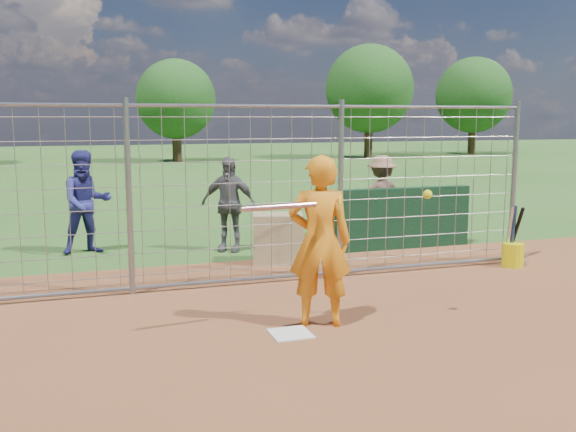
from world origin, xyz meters
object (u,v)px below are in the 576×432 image
object	(u,v)px
equipment_bin	(278,238)
bystander_c	(382,197)
bucket_with_bats	(513,251)
bystander_b	(228,204)
batter	(320,241)
bystander_a	(86,202)

from	to	relation	value
equipment_bin	bystander_c	bearing A→B (deg)	44.40
bucket_with_bats	bystander_c	bearing A→B (deg)	107.36
bystander_b	bucket_with_bats	size ratio (longest dim) A/B	1.72
bystander_b	bystander_c	bearing A→B (deg)	35.10
batter	equipment_bin	xyz separation A→B (m)	(0.50, 3.19, -0.57)
equipment_bin	bucket_with_bats	bearing A→B (deg)	-7.26
batter	bystander_a	xyz separation A→B (m)	(-2.43, 4.92, -0.07)
bystander_b	equipment_bin	size ratio (longest dim) A/B	2.09
batter	bystander_c	distance (m)	5.51
bucket_with_bats	equipment_bin	bearing A→B (deg)	156.99
bystander_a	equipment_bin	bearing A→B (deg)	-41.43
bystander_a	bucket_with_bats	distance (m)	7.15
equipment_bin	bucket_with_bats	distance (m)	3.74
batter	bystander_b	xyz separation A→B (m)	(-0.05, 4.34, -0.13)
bystander_a	bucket_with_bats	bearing A→B (deg)	-37.53
batter	bystander_a	bearing A→B (deg)	-43.45
bystander_c	bystander_b	bearing A→B (deg)	13.97
batter	bystander_b	size ratio (longest dim) A/B	1.16
bucket_with_bats	bystander_b	bearing A→B (deg)	146.85
bucket_with_bats	bystander_a	bearing A→B (deg)	153.44
bystander_c	equipment_bin	size ratio (longest dim) A/B	2.03
bystander_a	equipment_bin	xyz separation A→B (m)	(2.93, -1.72, -0.50)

